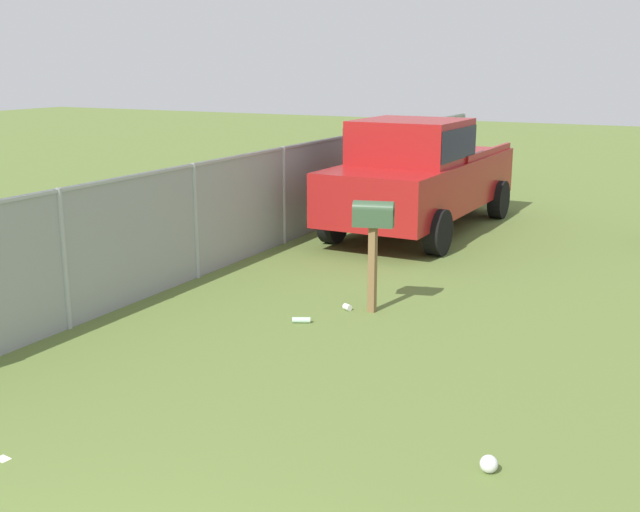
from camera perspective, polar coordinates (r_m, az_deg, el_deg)
mailbox at (r=9.65m, az=3.90°, el=2.38°), size 0.33×0.54×1.42m
pickup_truck at (r=14.55m, az=7.25°, el=6.07°), size 5.45×2.24×2.09m
fence_section at (r=14.61m, az=-0.14°, el=5.43°), size 17.92×0.07×1.68m
litter_bottle_midfield_a at (r=9.50m, az=-1.37°, el=-4.68°), size 0.16×0.23×0.07m
litter_wrapper_by_mailbox at (r=6.90m, az=-22.09°, el=-13.51°), size 0.10×0.13×0.01m
litter_bag_midfield_b at (r=6.34m, az=12.19°, el=-14.58°), size 0.14×0.14×0.14m
litter_cup_near_hydrant at (r=9.97m, az=2.00°, el=-3.74°), size 0.11×0.12×0.08m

